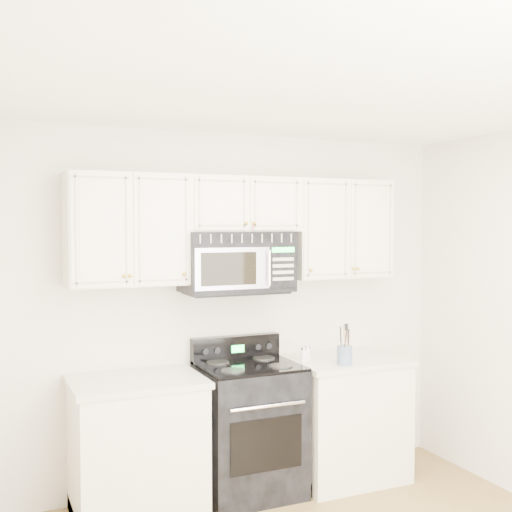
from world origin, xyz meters
TOP-DOWN VIEW (x-y plane):
  - room at (0.00, 0.00)m, footprint 3.51×3.51m
  - base_cabinet_left at (-0.80, 1.44)m, footprint 0.86×0.65m
  - base_cabinet_right at (0.80, 1.44)m, footprint 0.86×0.65m
  - range at (0.01, 1.46)m, footprint 0.69×0.63m
  - upper_cabinets at (0.00, 1.58)m, footprint 2.44×0.37m
  - microwave at (-0.04, 1.55)m, footprint 0.78×0.44m
  - utensil_crock at (0.67, 1.24)m, footprint 0.11×0.11m
  - shaker_salt at (0.45, 1.45)m, footprint 0.04×0.04m
  - shaker_pepper at (0.50, 1.48)m, footprint 0.05×0.05m

SIDE VIEW (x-z plane):
  - base_cabinet_left at x=-0.80m, z-range -0.03..0.89m
  - base_cabinet_right at x=0.80m, z-range -0.03..0.89m
  - range at x=0.01m, z-range -0.07..1.03m
  - shaker_salt at x=0.45m, z-range 0.92..1.02m
  - shaker_pepper at x=0.50m, z-range 0.92..1.03m
  - utensil_crock at x=0.67m, z-range 0.85..1.14m
  - room at x=0.00m, z-range 0.00..2.60m
  - microwave at x=-0.04m, z-range 1.45..1.88m
  - upper_cabinets at x=0.00m, z-range 1.56..2.31m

